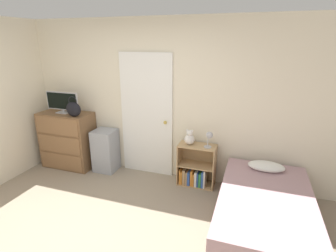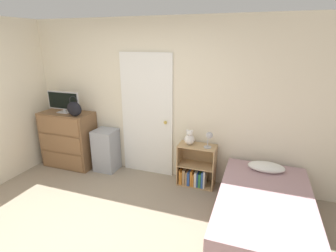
{
  "view_description": "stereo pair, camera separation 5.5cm",
  "coord_description": "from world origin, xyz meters",
  "px_view_note": "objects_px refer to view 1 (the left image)",
  "views": [
    {
      "loc": [
        1.64,
        -1.83,
        2.21
      ],
      "look_at": [
        0.42,
        1.76,
        0.96
      ],
      "focal_mm": 28.0,
      "sensor_mm": 36.0,
      "label": 1
    },
    {
      "loc": [
        1.69,
        -1.81,
        2.21
      ],
      "look_at": [
        0.42,
        1.76,
        0.96
      ],
      "focal_mm": 28.0,
      "sensor_mm": 36.0,
      "label": 2
    }
  ],
  "objects_px": {
    "handbag": "(73,109)",
    "bookshelf": "(195,170)",
    "bed": "(264,212)",
    "storage_bin": "(106,150)",
    "desk_lamp": "(209,137)",
    "teddy_bear": "(190,138)",
    "dresser": "(68,140)",
    "tv": "(62,102)"
  },
  "relations": [
    {
      "from": "storage_bin",
      "to": "bed",
      "type": "relative_size",
      "value": 0.39
    },
    {
      "from": "dresser",
      "to": "bookshelf",
      "type": "xyz_separation_m",
      "value": [
        2.33,
        0.09,
        -0.26
      ]
    },
    {
      "from": "storage_bin",
      "to": "bed",
      "type": "height_order",
      "value": "storage_bin"
    },
    {
      "from": "dresser",
      "to": "tv",
      "type": "distance_m",
      "value": 0.69
    },
    {
      "from": "tv",
      "to": "storage_bin",
      "type": "xyz_separation_m",
      "value": [
        0.75,
        0.06,
        -0.83
      ]
    },
    {
      "from": "bed",
      "to": "teddy_bear",
      "type": "bearing_deg",
      "value": 145.45
    },
    {
      "from": "storage_bin",
      "to": "dresser",
      "type": "bearing_deg",
      "value": -175.34
    },
    {
      "from": "tv",
      "to": "storage_bin",
      "type": "distance_m",
      "value": 1.12
    },
    {
      "from": "dresser",
      "to": "desk_lamp",
      "type": "bearing_deg",
      "value": 1.02
    },
    {
      "from": "bookshelf",
      "to": "storage_bin",
      "type": "bearing_deg",
      "value": -179.08
    },
    {
      "from": "dresser",
      "to": "desk_lamp",
      "type": "relative_size",
      "value": 3.93
    },
    {
      "from": "tv",
      "to": "teddy_bear",
      "type": "relative_size",
      "value": 2.61
    },
    {
      "from": "tv",
      "to": "bookshelf",
      "type": "height_order",
      "value": "tv"
    },
    {
      "from": "dresser",
      "to": "desk_lamp",
      "type": "height_order",
      "value": "dresser"
    },
    {
      "from": "bed",
      "to": "handbag",
      "type": "bearing_deg",
      "value": 169.6
    },
    {
      "from": "storage_bin",
      "to": "desk_lamp",
      "type": "xyz_separation_m",
      "value": [
        1.8,
        -0.01,
        0.48
      ]
    },
    {
      "from": "handbag",
      "to": "dresser",
      "type": "bearing_deg",
      "value": 156.21
    },
    {
      "from": "storage_bin",
      "to": "desk_lamp",
      "type": "bearing_deg",
      "value": -0.45
    },
    {
      "from": "handbag",
      "to": "storage_bin",
      "type": "distance_m",
      "value": 0.89
    },
    {
      "from": "storage_bin",
      "to": "teddy_bear",
      "type": "bearing_deg",
      "value": 1.1
    },
    {
      "from": "handbag",
      "to": "bed",
      "type": "height_order",
      "value": "handbag"
    },
    {
      "from": "dresser",
      "to": "storage_bin",
      "type": "relative_size",
      "value": 1.35
    },
    {
      "from": "bookshelf",
      "to": "desk_lamp",
      "type": "height_order",
      "value": "desk_lamp"
    },
    {
      "from": "dresser",
      "to": "teddy_bear",
      "type": "xyz_separation_m",
      "value": [
        2.22,
        0.09,
        0.27
      ]
    },
    {
      "from": "tv",
      "to": "teddy_bear",
      "type": "distance_m",
      "value": 2.28
    },
    {
      "from": "tv",
      "to": "teddy_bear",
      "type": "xyz_separation_m",
      "value": [
        2.24,
        0.08,
        -0.42
      ]
    },
    {
      "from": "handbag",
      "to": "teddy_bear",
      "type": "height_order",
      "value": "handbag"
    },
    {
      "from": "storage_bin",
      "to": "teddy_bear",
      "type": "relative_size",
      "value": 3.08
    },
    {
      "from": "handbag",
      "to": "teddy_bear",
      "type": "distance_m",
      "value": 1.96
    },
    {
      "from": "bookshelf",
      "to": "teddy_bear",
      "type": "bearing_deg",
      "value": 178.5
    },
    {
      "from": "tv",
      "to": "bookshelf",
      "type": "xyz_separation_m",
      "value": [
        2.36,
        0.08,
        -0.95
      ]
    },
    {
      "from": "bookshelf",
      "to": "bed",
      "type": "bearing_deg",
      "value": -37.28
    },
    {
      "from": "storage_bin",
      "to": "teddy_bear",
      "type": "distance_m",
      "value": 1.55
    },
    {
      "from": "teddy_bear",
      "to": "handbag",
      "type": "bearing_deg",
      "value": -173.39
    },
    {
      "from": "handbag",
      "to": "bookshelf",
      "type": "bearing_deg",
      "value": 6.16
    },
    {
      "from": "handbag",
      "to": "bookshelf",
      "type": "xyz_separation_m",
      "value": [
        2.03,
        0.22,
        -0.89
      ]
    },
    {
      "from": "bookshelf",
      "to": "teddy_bear",
      "type": "relative_size",
      "value": 2.79
    },
    {
      "from": "teddy_bear",
      "to": "bed",
      "type": "height_order",
      "value": "teddy_bear"
    },
    {
      "from": "storage_bin",
      "to": "bookshelf",
      "type": "distance_m",
      "value": 1.61
    },
    {
      "from": "dresser",
      "to": "bookshelf",
      "type": "distance_m",
      "value": 2.35
    },
    {
      "from": "storage_bin",
      "to": "bookshelf",
      "type": "relative_size",
      "value": 1.1
    },
    {
      "from": "tv",
      "to": "desk_lamp",
      "type": "relative_size",
      "value": 2.46
    }
  ]
}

